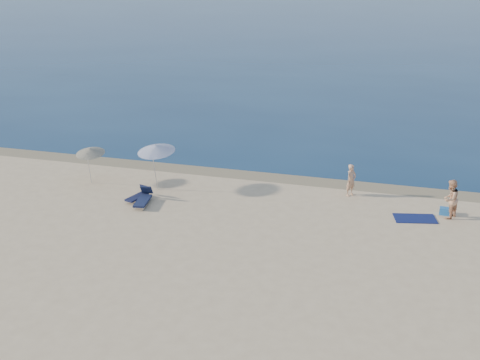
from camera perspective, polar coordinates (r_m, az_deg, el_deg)
name	(u,v)px	position (r m, az deg, el deg)	size (l,w,h in m)	color
sea	(385,20)	(111.81, 13.60, 14.52)	(240.00, 160.00, 0.01)	#0C284B
wet_sand_strip	(315,181)	(32.99, 7.16, -0.11)	(240.00, 1.60, 0.00)	#847254
person_left	(351,180)	(31.12, 10.49, 0.00)	(0.61, 0.40, 1.67)	tan
person_right	(450,199)	(29.67, 19.31, -1.72)	(0.92, 0.72, 1.89)	tan
beach_towel	(415,218)	(29.43, 16.26, -3.52)	(1.92, 1.07, 0.03)	#0E1546
white_bag	(448,211)	(30.37, 19.13, -2.81)	(0.34, 0.29, 0.29)	silver
blue_cooler	(445,211)	(30.26, 18.84, -2.81)	(0.48, 0.34, 0.34)	blue
umbrella_near	(156,148)	(31.34, -7.97, 2.99)	(2.47, 2.49, 2.57)	silver
umbrella_far	(90,151)	(32.98, -14.02, 2.70)	(1.63, 1.65, 2.09)	silver
lounger_left	(138,195)	(30.69, -9.61, -1.45)	(0.89, 1.56, 0.65)	#141837
lounger_right	(143,199)	(30.13, -9.15, -1.78)	(0.79, 1.78, 0.76)	#161E3E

